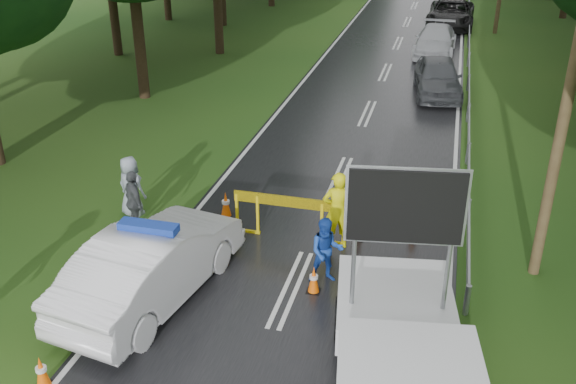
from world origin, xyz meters
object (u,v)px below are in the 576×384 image
(police_sedan, at_px, (153,265))
(work_truck, at_px, (400,360))
(queue_car_first, at_px, (438,77))
(queue_car_second, at_px, (435,41))
(civilian, at_px, (326,251))
(officer, at_px, (337,211))
(queue_car_third, at_px, (451,14))
(barrier, at_px, (289,207))

(police_sedan, xyz_separation_m, work_truck, (5.30, -1.97, 0.22))
(queue_car_first, xyz_separation_m, queue_car_second, (-0.41, 6.97, -0.07))
(work_truck, distance_m, civilian, 4.00)
(queue_car_first, bearing_deg, officer, -104.65)
(officer, xyz_separation_m, civilian, (0.04, -1.50, -0.22))
(civilian, bearing_deg, queue_car_first, 66.74)
(officer, bearing_deg, queue_car_first, -117.26)
(police_sedan, xyz_separation_m, civilian, (3.40, 1.54, -0.06))
(queue_car_third, bearing_deg, queue_car_first, -89.61)
(work_truck, distance_m, barrier, 6.00)
(police_sedan, height_order, barrier, police_sedan)
(queue_car_second, height_order, queue_car_third, queue_car_third)
(work_truck, height_order, civilian, work_truck)
(officer, relative_size, queue_car_third, 0.35)
(officer, height_order, civilian, officer)
(barrier, relative_size, queue_car_first, 0.63)
(work_truck, xyz_separation_m, barrier, (-3.14, 5.11, -0.17))
(work_truck, bearing_deg, queue_car_third, 81.37)
(barrier, bearing_deg, police_sedan, -123.98)
(police_sedan, relative_size, work_truck, 1.02)
(civilian, height_order, queue_car_third, queue_car_third)
(barrier, distance_m, queue_car_second, 20.14)
(police_sedan, height_order, officer, officer)
(work_truck, relative_size, queue_car_second, 1.07)
(police_sedan, relative_size, barrier, 1.85)
(barrier, relative_size, officer, 1.42)
(police_sedan, distance_m, queue_car_second, 23.59)
(police_sedan, xyz_separation_m, officer, (3.36, 3.04, 0.16))
(queue_car_first, height_order, queue_car_second, queue_car_first)
(work_truck, xyz_separation_m, queue_car_second, (-0.54, 25.07, -0.36))
(police_sedan, distance_m, queue_car_first, 16.94)
(officer, bearing_deg, work_truck, 91.77)
(queue_car_first, height_order, queue_car_third, queue_car_third)
(police_sedan, relative_size, queue_car_first, 1.17)
(work_truck, height_order, queue_car_first, work_truck)
(barrier, distance_m, civilian, 2.03)
(civilian, bearing_deg, work_truck, -77.87)
(police_sedan, relative_size, officer, 2.63)
(barrier, height_order, queue_car_first, queue_car_first)
(officer, xyz_separation_m, queue_car_first, (1.80, 13.10, -0.23))
(civilian, relative_size, queue_car_second, 0.32)
(officer, distance_m, queue_car_third, 27.06)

